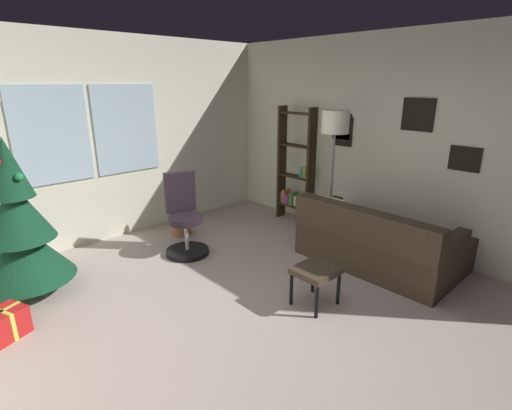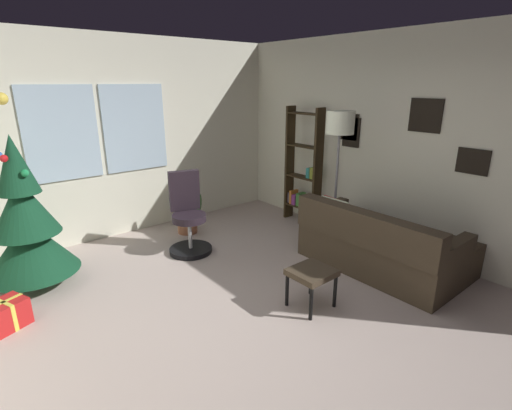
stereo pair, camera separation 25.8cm
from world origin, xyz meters
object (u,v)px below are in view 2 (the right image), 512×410
Objects in this scene: office_chair at (188,221)px; footstool at (312,275)px; potted_plant at (188,218)px; couch at (392,247)px; bookshelf at (303,174)px; floor_lamp at (340,134)px; gift_box_red at (6,315)px; holiday_tree at (26,225)px.

footstool is at bearing -82.76° from office_chair.
office_chair is 1.65× the size of potted_plant.
couch is 1.71× the size of office_chair.
office_chair is 0.59× the size of bookshelf.
floor_lamp reaches higher than couch.
footstool is at bearing -32.81° from gift_box_red.
floor_lamp is at bearing 31.16° from footstool.
bookshelf is (0.37, 1.83, 0.49)m from couch.
gift_box_red is 0.22× the size of bookshelf.
bookshelf is at bearing -24.36° from potted_plant.
gift_box_red is at bearing 156.86° from couch.
gift_box_red is 2.21m from office_chair.
bookshelf is 1.90m from potted_plant.
couch is at bearing -34.39° from holiday_tree.
office_chair is at bearing 142.44° from floor_lamp.
footstool reaches higher than gift_box_red.
office_chair is (2.15, 0.40, 0.29)m from gift_box_red.
gift_box_red is 0.22× the size of floor_lamp.
potted_plant is at bearing 7.39° from holiday_tree.
footstool is 1.92m from floor_lamp.
floor_lamp is at bearing -113.91° from bookshelf.
office_chair is at bearing 97.24° from footstool.
bookshelf reaches higher than couch.
gift_box_red is at bearing -118.46° from holiday_tree.
footstool is at bearing -134.21° from bookshelf.
holiday_tree reaches higher than potted_plant.
couch is 4.08m from gift_box_red.
potted_plant is at bearing 88.51° from footstool.
couch reaches higher than footstool.
gift_box_red is at bearing -158.46° from potted_plant.
holiday_tree is at bearing 131.90° from footstool.
gift_box_red is (-3.75, 1.60, -0.16)m from couch.
holiday_tree is 2.16m from potted_plant.
footstool is 0.23× the size of bookshelf.
potted_plant is at bearing 124.82° from floor_lamp.
floor_lamp is (3.68, -0.77, 1.42)m from gift_box_red.
bookshelf is (1.72, 1.77, 0.43)m from footstool.
floor_lamp is 2.82× the size of potted_plant.
holiday_tree is (-3.37, 2.31, 0.42)m from couch.
floor_lamp is (-0.44, -1.00, 0.77)m from bookshelf.
bookshelf is at bearing 45.79° from footstool.
floor_lamp is at bearing -11.86° from gift_box_red.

